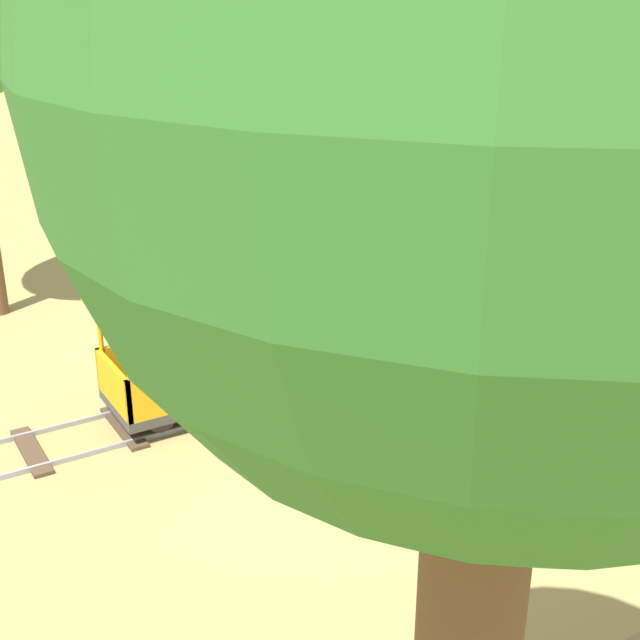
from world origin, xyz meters
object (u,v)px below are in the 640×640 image
object	(u,v)px
locomotive	(397,310)
oak_tree_far	(513,98)
passenger_car	(224,356)
conductor_person	(450,299)

from	to	relation	value
locomotive	oak_tree_far	world-z (taller)	oak_tree_far
locomotive	passenger_car	distance (m)	1.75
conductor_person	oak_tree_far	size ratio (longest dim) A/B	0.41
locomotive	oak_tree_far	distance (m)	6.16
passenger_car	conductor_person	distance (m)	1.89
locomotive	passenger_car	xyz separation A→B (m)	(0.00, -1.75, -0.06)
passenger_car	oak_tree_far	bearing A→B (deg)	-17.83
locomotive	oak_tree_far	size ratio (longest dim) A/B	0.37
conductor_person	oak_tree_far	xyz separation A→B (m)	(3.56, -2.97, 2.05)
conductor_person	oak_tree_far	bearing A→B (deg)	-39.83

